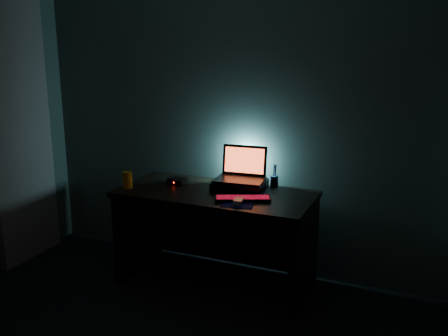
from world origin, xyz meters
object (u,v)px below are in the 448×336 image
keyboard (243,199)px  mouse (239,201)px  laptop (242,172)px  juice_glass (127,180)px  pen_cup (274,181)px  router (178,181)px

keyboard → mouse: (0.00, -0.09, 0.01)m
laptop → juice_glass: bearing=-159.6°
keyboard → juice_glass: juice_glass is taller
laptop → mouse: 0.44m
mouse → pen_cup: 0.52m
juice_glass → router: (0.31, 0.26, -0.04)m
laptop → router: bearing=-170.7°
mouse → juice_glass: juice_glass is taller
mouse → juice_glass: size_ratio=0.81×
keyboard → pen_cup: bearing=52.4°
pen_cup → router: bearing=-163.3°
pen_cup → juice_glass: 1.15m
keyboard → router: (-0.64, 0.19, 0.01)m
laptop → pen_cup: 0.27m
pen_cup → router: 0.77m
laptop → mouse: bearing=-76.6°
laptop → router: (-0.50, -0.13, -0.10)m
keyboard → pen_cup: pen_cup is taller
laptop → mouse: (0.14, -0.41, -0.10)m
mouse → pen_cup: pen_cup is taller
pen_cup → router: (-0.74, -0.22, -0.02)m
mouse → router: size_ratio=0.70×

